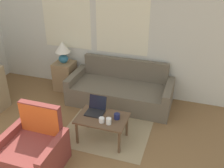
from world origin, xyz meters
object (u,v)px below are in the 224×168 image
Objects in this scene: armchair at (34,151)px; cup_navy at (102,120)px; coffee_table at (102,120)px; laptop at (96,109)px; cup_white at (109,121)px; table_lamp at (63,50)px; cup_yellow at (117,116)px; couch at (121,91)px.

armchair reaches higher than cup_navy.
laptop reaches higher than coffee_table.
armchair is 2.96× the size of laptop.
cup_navy is 0.87× the size of cup_white.
cup_navy is (1.45, -1.54, -0.45)m from table_lamp.
cup_yellow is at bearing 42.33° from armchair.
coffee_table is at bearing -37.55° from laptop.
armchair reaches higher than cup_yellow.
cup_white is (0.91, 0.73, 0.23)m from armchair.
cup_yellow is 0.93× the size of cup_white.
cup_yellow is (0.99, 0.90, 0.23)m from armchair.
cup_yellow reaches higher than cup_navy.
laptop is 0.31m from cup_navy.
cup_white is (1.57, -1.55, -0.44)m from table_lamp.
table_lamp is 4.68× the size of cup_white.
armchair is at bearing -73.71° from table_lamp.
cup_navy is at bearing -72.97° from coffee_table.
table_lamp reaches higher than laptop.
couch reaches higher than cup_white.
couch reaches higher than laptop.
cup_white is (-0.08, -0.17, 0.00)m from cup_yellow.
couch is 2.24m from armchair.
armchair is at bearing -131.20° from coffee_table.
laptop is at bearing 168.85° from cup_yellow.
cup_yellow reaches higher than coffee_table.
cup_white is (0.16, -0.13, 0.11)m from coffee_table.
cup_yellow is at bearing -11.15° from laptop.
laptop is at bearing 142.45° from coffee_table.
table_lamp reaches higher than cup_white.
table_lamp is at bearing 134.91° from coffee_table.
armchair is at bearing -121.39° from laptop.
armchair is 1.14m from coffee_table.
cup_navy is 0.94× the size of cup_yellow.
couch is 20.33× the size of cup_white.
cup_yellow is 0.19m from cup_white.
armchair is at bearing -141.25° from cup_white.
cup_navy is at bearing 176.18° from cup_white.
cup_navy is 0.26m from cup_yellow.
laptop is at bearing 58.61° from armchair.
table_lamp is at bearing 140.16° from cup_yellow.
coffee_table is at bearing -169.96° from cup_yellow.
cup_white is at bearing -39.59° from coffee_table.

